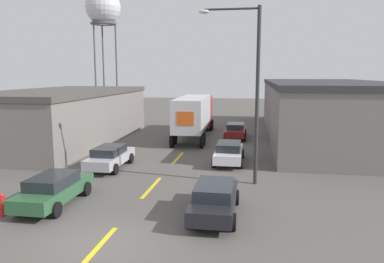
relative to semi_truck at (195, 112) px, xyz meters
The scene contains 13 objects.
ground_plane 23.03m from the semi_truck, 89.52° to the right, with size 160.00×160.00×0.00m, color #56514C.
road_centerline 16.45m from the semi_truck, 89.33° to the right, with size 0.20×17.84×0.01m.
warehouse_left 11.75m from the semi_truck, 157.68° to the right, with size 8.90×19.43×4.54m.
warehouse_right 12.35m from the semi_truck, 10.54° to the left, with size 10.67×28.87×5.23m.
semi_truck is the anchor object (origin of this frame).
parked_car_right_far 4.16m from the semi_truck, ahead, with size 1.94×4.67×1.41m.
parked_car_right_mid 10.98m from the semi_truck, 69.28° to the right, with size 1.94×4.67×1.41m.
parked_car_left_far 13.32m from the semi_truck, 105.18° to the right, with size 1.94×4.67×1.41m.
parked_car_left_near 19.91m from the semi_truck, 100.05° to the right, with size 1.94×4.67×1.41m.
parked_car_right_near 20.10m from the semi_truck, 78.94° to the right, with size 1.94×4.67×1.41m.
water_tower 40.66m from the semi_truck, 124.53° to the left, with size 6.23×6.23×20.78m.
street_lamp 15.92m from the semi_truck, 70.54° to the right, with size 3.21×0.32×9.34m.
fire_hydrant 21.80m from the semi_truck, 103.03° to the right, with size 0.22×0.22×0.99m.
Camera 1 is at (5.12, -11.74, 5.90)m, focal length 35.00 mm.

